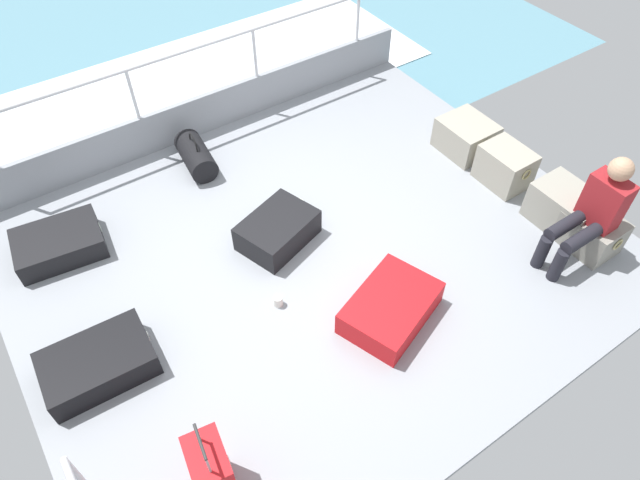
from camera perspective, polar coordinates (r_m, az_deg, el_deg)
name	(u,v)px	position (r m, az deg, el deg)	size (l,w,h in m)	color
ground_plane	(314,253)	(5.24, -0.61, -1.28)	(4.40, 5.20, 0.06)	gray
gunwale_port	(204,114)	(6.53, -11.55, 12.29)	(0.06, 5.20, 0.45)	gray
railing_port	(196,68)	(6.23, -12.34, 16.42)	(0.04, 4.20, 1.02)	silver
sea_wake	(161,96)	(7.97, -15.59, 13.74)	(12.00, 12.00, 0.01)	#598C9E
cargo_crate_0	(466,136)	(6.36, 14.39, 10.01)	(0.58, 0.48, 0.34)	#9E9989
cargo_crate_1	(505,166)	(6.04, 18.02, 7.02)	(0.53, 0.38, 0.39)	#9E9989
cargo_crate_2	(565,208)	(5.79, 23.27, 2.96)	(0.64, 0.43, 0.39)	gray
cargo_crate_3	(591,232)	(5.70, 25.47, 0.73)	(0.53, 0.39, 0.34)	gray
passenger_seated	(593,211)	(5.33, 25.62, 2.60)	(0.34, 0.66, 1.04)	maroon
suitcase_0	(213,474)	(3.92, -10.69, -22.02)	(0.38, 0.28, 0.83)	red
suitcase_1	(59,244)	(5.65, -24.66, -0.33)	(0.62, 0.81, 0.22)	black
suitcase_2	(278,230)	(5.22, -4.26, 0.99)	(0.68, 0.80, 0.27)	black
suitcase_3	(391,308)	(4.72, 7.08, -6.74)	(0.79, 0.94, 0.24)	red
suitcase_4	(98,364)	(4.72, -21.31, -11.45)	(0.56, 0.83, 0.23)	black
duffel_bag	(196,156)	(6.10, -12.30, 8.24)	(0.62, 0.35, 0.41)	black
paper_cup	(278,301)	(4.82, -4.21, -6.09)	(0.08, 0.08, 0.10)	white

